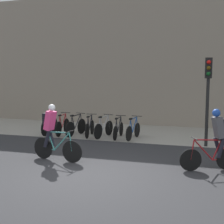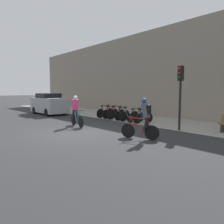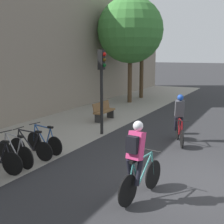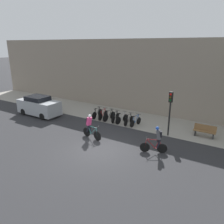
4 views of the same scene
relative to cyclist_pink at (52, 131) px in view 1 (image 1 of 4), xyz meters
The scene contains 13 objects.
ground 2.32m from the cyclist_pink, 37.29° to the right, with size 200.00×200.00×0.00m, color #2B2B2D.
kerb_strip 5.80m from the cyclist_pink, 72.91° to the left, with size 44.00×4.50×0.01m, color gray.
building_facade 8.59m from the cyclist_pink, 78.16° to the left, with size 44.00×0.60×7.05m, color gray.
cyclist_pink is the anchor object (origin of this frame).
cyclist_grey 4.94m from the cyclist_pink, ahead, with size 1.59×0.74×1.76m.
parked_bike_0 4.55m from the cyclist_pink, 119.31° to the left, with size 0.46×1.72×0.98m.
parked_bike_1 4.28m from the cyclist_pink, 111.56° to the left, with size 0.46×1.65×0.97m.
parked_bike_2 4.08m from the cyclist_pink, 102.92° to the left, with size 0.46×1.67×0.98m.
parked_bike_3 3.99m from the cyclist_pink, 93.59° to the left, with size 0.46×1.59×0.96m.
parked_bike_4 4.00m from the cyclist_pink, 84.13° to the left, with size 0.48×1.62×0.96m.
parked_bike_5 4.12m from the cyclist_pink, 74.90° to the left, with size 0.46×1.64×0.94m.
parked_bike_6 4.34m from the cyclist_pink, 66.48° to the left, with size 0.46×1.58×0.94m.
traffic_light_pole 5.94m from the cyclist_pink, 36.14° to the left, with size 0.26×0.30×3.33m.
Camera 1 is at (2.93, -7.45, 2.69)m, focal length 50.00 mm.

